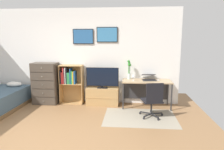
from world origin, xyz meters
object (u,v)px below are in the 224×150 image
computer_mouse (158,80)px  television (102,78)px  tv_stand (103,96)px  laptop (149,78)px  dresser (46,83)px  bamboo_vase (129,70)px  office_chair (153,99)px  wine_glass (133,76)px  desk (146,85)px  bookshelf (70,81)px

computer_mouse → television: bearing=177.3°
tv_stand → laptop: bearing=0.4°
dresser → bamboo_vase: (2.39, 0.09, 0.41)m
television → office_chair: television is taller
television → laptop: 1.28m
television → wine_glass: bearing=-7.1°
desk → office_chair: office_chair is taller
dresser → office_chair: (2.95, -0.86, -0.13)m
tv_stand → wine_glass: size_ratio=5.03×
dresser → computer_mouse: size_ratio=11.38×
office_chair → laptop: size_ratio=1.96×
television → laptop: (1.28, 0.03, 0.02)m
office_chair → wine_glass: size_ratio=4.78×
bookshelf → bamboo_vase: (1.69, 0.03, 0.33)m
dresser → television: (1.65, -0.01, 0.19)m
tv_stand → desk: 1.27m
dresser → bookshelf: dresser is taller
television → office_chair: (1.31, -0.85, -0.32)m
dresser → computer_mouse: dresser is taller
tv_stand → office_chair: size_ratio=1.05×
bookshelf → television: bookshelf is taller
dresser → bookshelf: size_ratio=1.06×
dresser → office_chair: dresser is taller
bookshelf → wine_glass: size_ratio=6.20×
dresser → desk: (2.86, 0.00, 0.01)m
bookshelf → computer_mouse: bearing=-3.3°
dresser → tv_stand: (1.65, 0.02, -0.35)m
dresser → wine_glass: size_ratio=6.58×
bookshelf → tv_stand: size_ratio=1.23×
dresser → computer_mouse: (3.17, -0.08, 0.16)m
tv_stand → computer_mouse: bearing=-3.6°
dresser → laptop: size_ratio=2.70×
television → wine_glass: 0.87m
desk → office_chair: bearing=-84.0°
computer_mouse → bamboo_vase: 0.84m
television → wine_glass: size_ratio=5.03×
bookshelf → bamboo_vase: size_ratio=2.10×
tv_stand → bamboo_vase: (0.74, 0.07, 0.76)m
office_chair → bamboo_vase: 1.23m
office_chair → laptop: (-0.03, 0.88, 0.35)m
computer_mouse → wine_glass: (-0.67, -0.03, 0.12)m
tv_stand → bookshelf: bearing=177.2°
tv_stand → computer_mouse: computer_mouse is taller
tv_stand → wine_glass: 1.07m
bookshelf → television: 0.95m
laptop → bamboo_vase: (-0.54, 0.06, 0.20)m
television → wine_glass: (0.86, -0.11, 0.09)m
bamboo_vase → tv_stand: bearing=-174.4°
dresser → bamboo_vase: bamboo_vase is taller
television → tv_stand: bearing=90.0°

